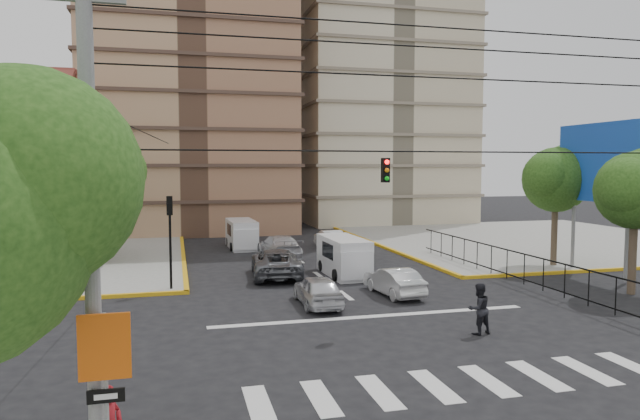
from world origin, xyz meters
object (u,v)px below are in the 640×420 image
object	(u,v)px
district_sign	(105,363)
van_right_lane	(345,258)
traffic_light_nw	(170,227)
pedestrian_crosswalk	(479,309)
car_white_front_right	(394,281)
car_silver_front_left	(318,290)
van_left_lane	(242,235)

from	to	relation	value
district_sign	van_right_lane	bearing A→B (deg)	61.59
traffic_light_nw	pedestrian_crosswalk	world-z (taller)	traffic_light_nw
district_sign	pedestrian_crosswalk	distance (m)	13.80
car_white_front_right	traffic_light_nw	bearing A→B (deg)	-23.88
district_sign	pedestrian_crosswalk	bearing A→B (deg)	32.07
traffic_light_nw	car_white_front_right	xyz separation A→B (m)	(9.98, -3.29, -2.47)
traffic_light_nw	district_sign	bearing A→B (deg)	-93.36
car_silver_front_left	pedestrian_crosswalk	distance (m)	7.08
van_left_lane	pedestrian_crosswalk	distance (m)	23.84
van_left_lane	car_silver_front_left	xyz separation A→B (m)	(1.21, -17.70, -0.33)
district_sign	van_right_lane	distance (m)	21.30
car_silver_front_left	pedestrian_crosswalk	size ratio (longest dim) A/B	2.14
district_sign	car_silver_front_left	world-z (taller)	district_sign
van_left_lane	pedestrian_crosswalk	world-z (taller)	van_left_lane
van_right_lane	van_left_lane	size ratio (longest dim) A/B	1.01
district_sign	car_white_front_right	world-z (taller)	district_sign
traffic_light_nw	pedestrian_crosswalk	xyz separation A→B (m)	(10.62, -9.76, -2.20)
van_left_lane	van_right_lane	bearing A→B (deg)	-72.25
traffic_light_nw	van_right_lane	distance (m)	9.49
van_right_lane	district_sign	bearing A→B (deg)	-120.00
van_right_lane	van_left_lane	xyz separation A→B (m)	(-4.22, 11.73, -0.01)
van_right_lane	pedestrian_crosswalk	world-z (taller)	van_right_lane
district_sign	car_silver_front_left	size ratio (longest dim) A/B	0.82
van_left_lane	car_silver_front_left	bearing A→B (deg)	-88.13
van_right_lane	car_silver_front_left	distance (m)	6.69
van_right_lane	car_white_front_right	world-z (taller)	van_right_lane
district_sign	pedestrian_crosswalk	xyz separation A→B (m)	(11.62, 7.28, -1.54)
district_sign	traffic_light_nw	bearing A→B (deg)	86.64
traffic_light_nw	car_silver_front_left	bearing A→B (deg)	-35.29
traffic_light_nw	car_silver_front_left	distance (m)	7.86
van_left_lane	traffic_light_nw	bearing A→B (deg)	-112.10
car_white_front_right	pedestrian_crosswalk	distance (m)	6.51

